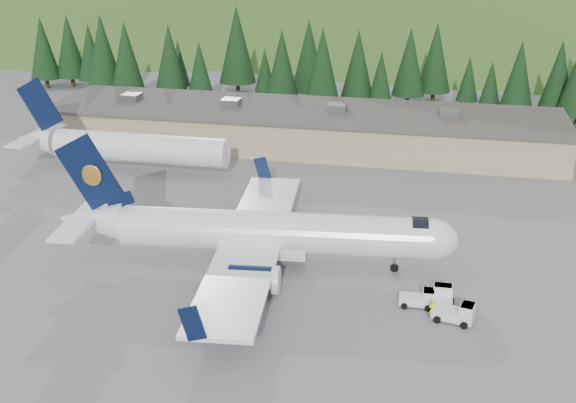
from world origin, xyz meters
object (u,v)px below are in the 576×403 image
Objects in this scene: airliner at (262,233)px; terminal_building at (301,127)px; ramp_worker at (433,310)px; baggage_tug_c at (442,300)px; baggage_tug_a at (420,299)px; second_airliner at (119,146)px; baggage_tug_b at (457,313)px.

airliner reaches higher than terminal_building.
airliner is 16.89m from ramp_worker.
baggage_tug_a is at bearing 89.01° from baggage_tug_c.
baggage_tug_a is 0.04× the size of terminal_building.
terminal_building is at bearing 24.77° from baggage_tug_c.
terminal_building is (19.91, 16.00, -0.70)m from second_airliner.
terminal_building reaches higher than baggage_tug_c.
ramp_worker is at bearing -36.19° from second_airliner.
airliner is at bearing 171.92° from baggage_tug_b.
baggage_tug_a is at bearing -66.84° from terminal_building.
second_airliner reaches higher than baggage_tug_b.
ramp_worker is (15.37, -6.61, -2.30)m from airliner.
baggage_tug_b is 2.22m from baggage_tug_c.
baggage_tug_c is (1.77, -0.02, 0.10)m from baggage_tug_a.
second_airliner is 25.55m from terminal_building.
baggage_tug_a is at bearing -76.96° from ramp_worker.
terminal_building is at bearing 90.16° from airliner.
baggage_tug_b is at bearing -34.81° from second_airliner.
terminal_building is (-18.26, 42.68, 1.95)m from baggage_tug_a.
terminal_building is 48.75m from ramp_worker.
second_airliner is 15.47× the size of ramp_worker.
baggage_tug_c is 2.14m from ramp_worker.
airliner reaches higher than second_airliner.
airliner reaches higher than ramp_worker.
second_airliner is at bearing 131.43° from airliner.
baggage_tug_a is (14.30, -4.57, -2.52)m from airliner.
airliner is 20.29× the size of ramp_worker.
ramp_worker is at bearing -29.05° from airliner.
baggage_tug_a is 3.51m from baggage_tug_b.
baggage_tug_b reaches higher than baggage_tug_a.
baggage_tug_c is 47.20m from terminal_building.
second_airliner is 8.50× the size of baggage_tug_c.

